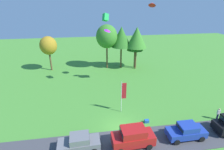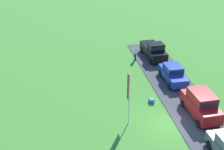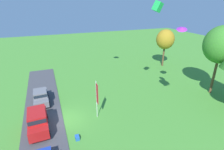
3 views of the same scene
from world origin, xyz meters
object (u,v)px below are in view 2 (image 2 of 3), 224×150
at_px(car_suv_far_end, 201,103).
at_px(car_pickup_by_flagpole, 154,50).
at_px(cooler_box, 152,100).
at_px(flag_banner, 129,91).
at_px(car_sedan_mid_row, 173,73).
at_px(person_on_lawn, 135,54).

xyz_separation_m(car_suv_far_end, car_pickup_by_flagpole, (12.49, 0.37, -0.19)).
bearing_deg(cooler_box, car_pickup_by_flagpole, -18.22).
bearing_deg(flag_banner, car_sedan_mid_row, -45.89).
bearing_deg(car_sedan_mid_row, cooler_box, 136.22).
bearing_deg(cooler_box, car_sedan_mid_row, -43.78).
bearing_deg(flag_banner, cooler_box, -48.51).
relative_size(person_on_lawn, flag_banner, 0.36).
xyz_separation_m(car_pickup_by_flagpole, person_on_lawn, (-0.10, 2.37, -0.23)).
xyz_separation_m(car_pickup_by_flagpole, cooler_box, (-9.64, 3.17, -0.91)).
bearing_deg(person_on_lawn, flag_banner, 162.90).
relative_size(car_suv_far_end, car_sedan_mid_row, 1.06).
height_order(car_suv_far_end, car_sedan_mid_row, car_suv_far_end).
bearing_deg(car_pickup_by_flagpole, person_on_lawn, 92.51).
bearing_deg(flag_banner, car_suv_far_end, -92.34).
xyz_separation_m(car_sedan_mid_row, car_pickup_by_flagpole, (6.14, 0.18, 0.07)).
bearing_deg(car_sedan_mid_row, car_pickup_by_flagpole, 1.68).
relative_size(car_suv_far_end, cooler_box, 8.33).
xyz_separation_m(person_on_lawn, cooler_box, (-9.54, 0.81, -0.68)).
height_order(car_suv_far_end, flag_banner, flag_banner).
relative_size(car_suv_far_end, car_pickup_by_flagpole, 0.92).
xyz_separation_m(car_suv_far_end, cooler_box, (2.85, 3.54, -1.10)).
distance_m(car_suv_far_end, car_sedan_mid_row, 6.36).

